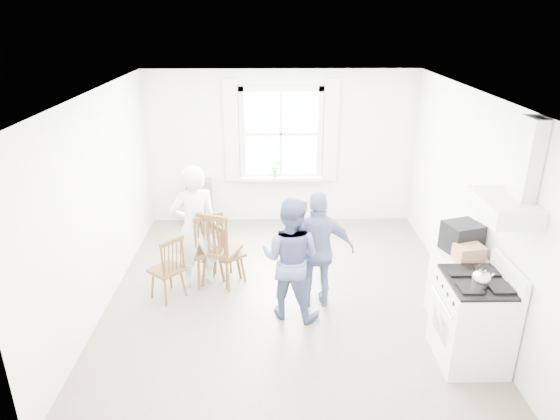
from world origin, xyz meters
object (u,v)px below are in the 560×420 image
object	(u,v)px
windsor_chair_c	(170,262)
person_mid	(291,258)
low_cabinet	(456,287)
gas_stove	(473,320)
stereo_stack	(462,237)
windsor_chair_b	(216,242)
person_left	(195,227)
person_right	(318,250)
windsor_chair_a	(207,241)

from	to	relation	value
windsor_chair_c	person_mid	size ratio (longest dim) A/B	0.58
windsor_chair_c	low_cabinet	bearing A→B (deg)	-8.77
low_cabinet	gas_stove	bearing A→B (deg)	-95.68
stereo_stack	windsor_chair_b	distance (m)	3.02
person_left	low_cabinet	bearing A→B (deg)	142.21
low_cabinet	person_right	xyz separation A→B (m)	(-1.58, 0.39, 0.30)
person_left	windsor_chair_b	bearing A→B (deg)	142.70
low_cabinet	person_left	bearing A→B (deg)	163.67
low_cabinet	person_mid	world-z (taller)	person_mid
gas_stove	low_cabinet	size ratio (longest dim) A/B	1.24
gas_stove	windsor_chair_a	bearing A→B (deg)	151.04
windsor_chair_b	windsor_chair_c	bearing A→B (deg)	-149.56
person_left	person_mid	bearing A→B (deg)	127.05
person_mid	person_right	size ratio (longest dim) A/B	1.01
stereo_stack	windsor_chair_b	xyz separation A→B (m)	(-2.89, 0.78, -0.41)
low_cabinet	windsor_chair_b	distance (m)	3.00
gas_stove	low_cabinet	distance (m)	0.70
windsor_chair_b	person_left	bearing A→B (deg)	164.16
stereo_stack	windsor_chair_c	size ratio (longest dim) A/B	0.53
stereo_stack	person_mid	distance (m)	1.97
windsor_chair_c	person_right	xyz separation A→B (m)	(1.83, -0.13, 0.22)
windsor_chair_c	person_mid	world-z (taller)	person_mid
windsor_chair_b	person_right	distance (m)	1.37
low_cabinet	windsor_chair_b	bearing A→B (deg)	163.63
stereo_stack	windsor_chair_a	bearing A→B (deg)	164.10
stereo_stack	person_left	xyz separation A→B (m)	(-3.16, 0.86, -0.23)
windsor_chair_a	gas_stove	bearing A→B (deg)	-28.96
low_cabinet	windsor_chair_a	world-z (taller)	windsor_chair_a
windsor_chair_a	person_left	xyz separation A→B (m)	(-0.15, -0.00, 0.20)
gas_stove	stereo_stack	world-z (taller)	stereo_stack
windsor_chair_a	person_mid	distance (m)	1.32
windsor_chair_a	person_left	size ratio (longest dim) A/B	0.62
windsor_chair_a	windsor_chair_c	world-z (taller)	windsor_chair_a
windsor_chair_c	person_left	bearing A→B (deg)	56.00
windsor_chair_a	person_mid	xyz separation A→B (m)	(1.08, -0.75, 0.12)
person_right	person_mid	bearing A→B (deg)	30.13
windsor_chair_b	person_left	world-z (taller)	person_left
windsor_chair_c	windsor_chair_b	bearing A→B (deg)	30.44
person_right	windsor_chair_b	bearing A→B (deg)	-21.64
windsor_chair_b	windsor_chair_c	world-z (taller)	windsor_chair_b
windsor_chair_b	person_left	xyz separation A→B (m)	(-0.27, 0.08, 0.18)
person_left	person_mid	xyz separation A→B (m)	(1.22, -0.75, -0.08)
stereo_stack	low_cabinet	bearing A→B (deg)	-100.80
stereo_stack	person_mid	bearing A→B (deg)	176.75
person_left	person_right	distance (m)	1.66
windsor_chair_a	person_right	bearing A→B (deg)	-20.43
person_left	person_mid	world-z (taller)	person_left
windsor_chair_a	windsor_chair_c	bearing A→B (deg)	-136.17
low_cabinet	person_mid	size ratio (longest dim) A/B	0.59
gas_stove	windsor_chair_b	xyz separation A→B (m)	(-2.81, 1.54, 0.17)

